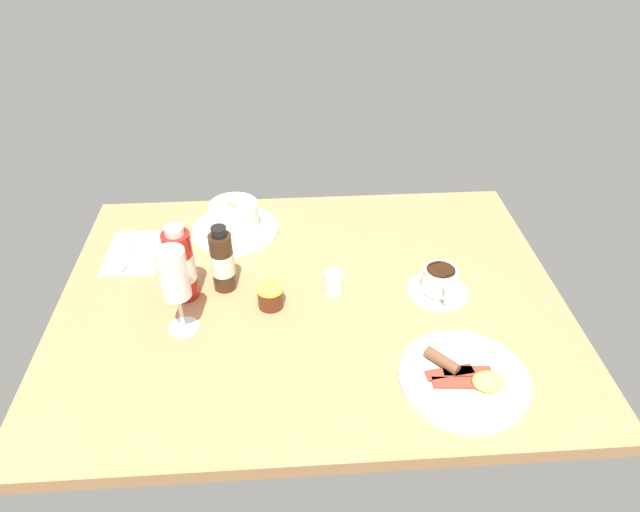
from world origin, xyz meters
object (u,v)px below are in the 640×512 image
(coffee_cup, at_px, (439,283))
(wine_glass, at_px, (174,278))
(jam_jar, at_px, (271,296))
(breakfast_plate, at_px, (465,378))
(porridge_bowl, at_px, (235,220))
(cutlery_setting, at_px, (133,253))
(sauce_bottle_red, at_px, (180,265))
(sauce_bottle_brown, at_px, (222,261))
(creamer_jug, at_px, (334,282))

(coffee_cup, bearing_deg, wine_glass, 7.91)
(jam_jar, xyz_separation_m, breakfast_plate, (-0.36, 0.24, -0.02))
(coffee_cup, relative_size, breakfast_plate, 0.56)
(porridge_bowl, height_order, breakfast_plate, porridge_bowl)
(cutlery_setting, bearing_deg, coffee_cup, 164.81)
(jam_jar, bearing_deg, sauce_bottle_red, -13.97)
(cutlery_setting, xyz_separation_m, wine_glass, (-0.15, 0.27, 0.13))
(jam_jar, bearing_deg, sauce_bottle_brown, -34.25)
(sauce_bottle_red, bearing_deg, breakfast_plate, 152.50)
(jam_jar, distance_m, sauce_bottle_brown, 0.13)
(creamer_jug, xyz_separation_m, sauce_bottle_red, (0.33, -0.01, 0.06))
(jam_jar, bearing_deg, creamer_jug, -165.78)
(cutlery_setting, bearing_deg, sauce_bottle_red, 131.93)
(creamer_jug, relative_size, sauce_bottle_red, 0.33)
(jam_jar, relative_size, sauce_bottle_brown, 0.37)
(creamer_jug, height_order, sauce_bottle_brown, sauce_bottle_brown)
(wine_glass, distance_m, jam_jar, 0.22)
(porridge_bowl, distance_m, wine_glass, 0.37)
(porridge_bowl, relative_size, cutlery_setting, 1.19)
(wine_glass, xyz_separation_m, breakfast_plate, (-0.54, 0.18, -0.12))
(porridge_bowl, xyz_separation_m, breakfast_plate, (-0.45, 0.53, -0.03))
(cutlery_setting, bearing_deg, sauce_bottle_brown, 148.95)
(cutlery_setting, relative_size, creamer_jug, 3.12)
(cutlery_setting, height_order, coffee_cup, coffee_cup)
(porridge_bowl, distance_m, coffee_cup, 0.53)
(sauce_bottle_brown, distance_m, breakfast_plate, 0.56)
(jam_jar, bearing_deg, porridge_bowl, -72.58)
(porridge_bowl, distance_m, sauce_bottle_brown, 0.22)
(wine_glass, bearing_deg, creamer_jug, -163.67)
(breakfast_plate, bearing_deg, cutlery_setting, -32.84)
(sauce_bottle_brown, bearing_deg, wine_glass, 58.90)
(creamer_jug, bearing_deg, sauce_bottle_red, -2.03)
(cutlery_setting, xyz_separation_m, sauce_bottle_brown, (-0.23, 0.14, 0.07))
(wine_glass, bearing_deg, coffee_cup, -172.09)
(coffee_cup, height_order, sauce_bottle_brown, sauce_bottle_brown)
(cutlery_setting, distance_m, wine_glass, 0.33)
(cutlery_setting, relative_size, jam_jar, 3.10)
(coffee_cup, distance_m, breakfast_plate, 0.26)
(sauce_bottle_brown, bearing_deg, coffee_cup, 173.76)
(porridge_bowl, height_order, sauce_bottle_red, sauce_bottle_red)
(breakfast_plate, bearing_deg, porridge_bowl, -49.53)
(breakfast_plate, bearing_deg, coffee_cup, -92.43)
(cutlery_setting, distance_m, coffee_cup, 0.73)
(porridge_bowl, bearing_deg, jam_jar, 107.42)
(porridge_bowl, distance_m, creamer_jug, 0.34)
(coffee_cup, distance_m, wine_glass, 0.56)
(wine_glass, distance_m, sauce_bottle_brown, 0.16)
(wine_glass, height_order, breakfast_plate, wine_glass)
(coffee_cup, bearing_deg, cutlery_setting, -15.19)
(porridge_bowl, height_order, creamer_jug, porridge_bowl)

